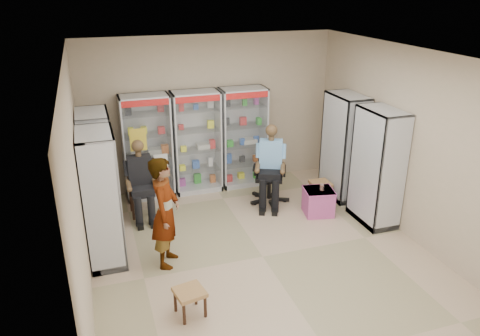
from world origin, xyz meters
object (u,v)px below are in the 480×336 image
object	(u,v)px
cabinet_back_mid	(197,142)
cabinet_left_far	(98,171)
cabinet_right_far	(344,147)
woven_stool_a	(320,191)
pink_trunk	(318,202)
woven_stool_b	(190,302)
seated_shopkeeper	(271,167)
cabinet_left_near	(102,198)
standing_man	(165,212)
cabinet_back_right	(243,138)
cabinet_right_near	(377,167)
wooden_chair	(141,190)
cabinet_back_left	(147,147)
office_chair	(269,174)

from	to	relation	value
cabinet_back_mid	cabinet_left_far	bearing A→B (deg)	-153.68
cabinet_right_far	woven_stool_a	size ratio (longest dim) A/B	5.56
pink_trunk	woven_stool_b	size ratio (longest dim) A/B	1.38
cabinet_right_far	woven_stool_a	world-z (taller)	cabinet_right_far
seated_shopkeeper	pink_trunk	world-z (taller)	seated_shopkeeper
cabinet_left_far	pink_trunk	size ratio (longest dim) A/B	4.10
cabinet_right_far	pink_trunk	size ratio (longest dim) A/B	4.10
pink_trunk	cabinet_left_far	bearing A→B (deg)	168.11
cabinet_left_near	standing_man	world-z (taller)	cabinet_left_near
pink_trunk	woven_stool_a	world-z (taller)	pink_trunk
cabinet_back_right	cabinet_right_near	distance (m)	2.76
cabinet_right_far	standing_man	bearing A→B (deg)	109.75
cabinet_back_mid	seated_shopkeeper	size ratio (longest dim) A/B	1.39
cabinet_back_mid	wooden_chair	xyz separation A→B (m)	(-1.20, -0.73, -0.53)
cabinet_back_left	woven_stool_a	bearing A→B (deg)	-21.14
cabinet_back_right	cabinet_left_near	distance (m)	3.48
wooden_chair	office_chair	bearing A→B (deg)	-5.34
office_chair	woven_stool_b	distance (m)	3.48
cabinet_back_left	cabinet_right_far	xyz separation A→B (m)	(3.53, -1.13, 0.00)
cabinet_back_left	woven_stool_b	distance (m)	3.77
woven_stool_b	seated_shopkeeper	bearing A→B (deg)	51.39
cabinet_back_mid	woven_stool_b	size ratio (longest dim) A/B	5.64
wooden_chair	woven_stool_a	bearing A→B (deg)	-7.80
cabinet_back_mid	cabinet_left_far	distance (m)	2.10
cabinet_back_mid	woven_stool_a	world-z (taller)	cabinet_back_mid
pink_trunk	office_chair	bearing A→B (deg)	130.72
cabinet_back_right	cabinet_right_far	world-z (taller)	same
cabinet_back_right	office_chair	xyz separation A→B (m)	(0.20, -0.95, -0.43)
cabinet_back_right	woven_stool_b	bearing A→B (deg)	-117.76
office_chair	woven_stool_a	size ratio (longest dim) A/B	3.15
cabinet_back_left	pink_trunk	size ratio (longest dim) A/B	4.10
cabinet_left_far	wooden_chair	size ratio (longest dim) A/B	2.13
cabinet_back_mid	cabinet_left_near	distance (m)	2.77
cabinet_back_mid	wooden_chair	world-z (taller)	cabinet_back_mid
cabinet_left_far	woven_stool_b	bearing A→B (deg)	18.08
cabinet_back_left	cabinet_right_far	distance (m)	3.71
cabinet_left_near	wooden_chair	xyz separation A→B (m)	(0.68, 1.30, -0.53)
cabinet_right_near	cabinet_back_left	bearing A→B (deg)	57.72
office_chair	woven_stool_b	size ratio (longest dim) A/B	3.19
wooden_chair	cabinet_right_far	bearing A→B (deg)	-6.04
woven_stool_a	cabinet_right_near	bearing A→B (deg)	-65.86
woven_stool_b	cabinet_back_mid	bearing A→B (deg)	75.00
cabinet_back_mid	cabinet_right_near	distance (m)	3.41
cabinet_back_left	seated_shopkeeper	xyz separation A→B (m)	(2.10, -1.00, -0.28)
pink_trunk	woven_stool_a	distance (m)	0.61
cabinet_back_left	cabinet_right_near	xyz separation A→B (m)	(3.53, -2.23, 0.00)
cabinet_right_far	office_chair	distance (m)	1.50
office_chair	cabinet_right_near	bearing A→B (deg)	-17.59
cabinet_right_far	woven_stool_b	xyz separation A→B (m)	(-3.56, -2.54, -0.82)
seated_shopkeeper	cabinet_right_far	bearing A→B (deg)	19.07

